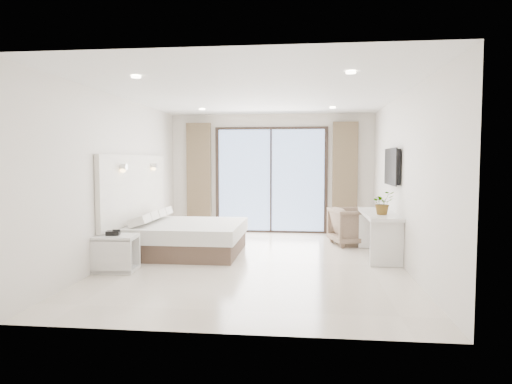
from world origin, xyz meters
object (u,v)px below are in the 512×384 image
bed (186,237)px  nightstand (116,253)px  armchair (353,224)px  console_desk (379,224)px

bed → nightstand: bearing=-115.9°
bed → armchair: bearing=20.7°
console_desk → armchair: 1.16m
nightstand → bed: bearing=60.1°
bed → nightstand: 1.57m
armchair → console_desk: bearing=-178.4°
bed → console_desk: size_ratio=1.16×
bed → console_desk: (3.37, 0.05, 0.28)m
bed → armchair: size_ratio=2.42×
nightstand → armchair: armchair is taller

